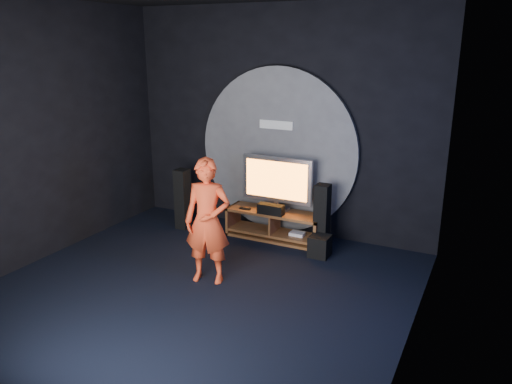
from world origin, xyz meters
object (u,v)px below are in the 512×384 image
media_console (275,227)px  player (208,221)px  tower_speaker_left (183,199)px  subwoofer (320,246)px  tv (277,181)px  tower_speaker_right (322,217)px

media_console → player: player is taller
tower_speaker_left → subwoofer: size_ratio=3.21×
media_console → subwoofer: 0.90m
subwoofer → player: player is taller
tv → player: (-0.17, -1.73, -0.11)m
tower_speaker_right → player: bearing=-120.9°
tv → tower_speaker_left: tv is taller
tower_speaker_right → subwoofer: bearing=-74.7°
tower_speaker_left → player: player is taller
media_console → subwoofer: size_ratio=4.86×
player → tv: bearing=69.8°
tower_speaker_right → subwoofer: 0.43m
player → tower_speaker_left: bearing=119.1°
subwoofer → player: bearing=-127.5°
media_console → tower_speaker_right: size_ratio=1.52×
tv → tower_speaker_left: bearing=-169.2°
tv → tower_speaker_left: (-1.54, -0.29, -0.41)m
tower_speaker_left → subwoofer: tower_speaker_left is taller
tower_speaker_right → player: 1.88m
subwoofer → media_console: bearing=159.0°
media_console → player: bearing=-96.2°
tower_speaker_left → player: bearing=-46.4°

